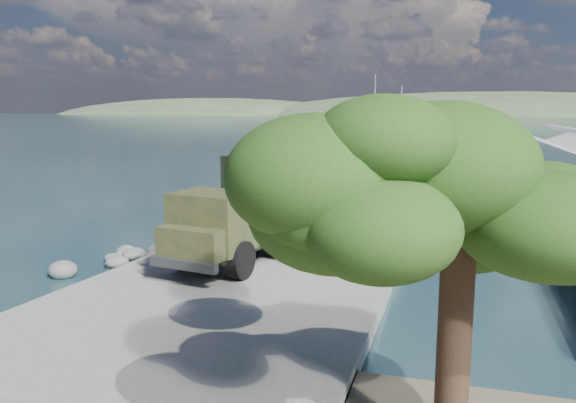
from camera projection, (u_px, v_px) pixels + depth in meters
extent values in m
plane|color=#193B3D|center=(246.00, 288.00, 19.94)|extent=(1400.00, 1400.00, 0.00)
cube|color=slate|center=(235.00, 290.00, 18.95)|extent=(10.00, 18.00, 0.50)
cube|color=#9D9B93|center=(560.00, 200.00, 33.14)|extent=(4.00, 44.00, 0.50)
cube|color=#4E565C|center=(365.00, 190.00, 40.93)|extent=(9.65, 28.92, 2.39)
cube|color=#4E565C|center=(313.00, 165.00, 41.91)|extent=(1.64, 28.62, 1.24)
cube|color=#4E565C|center=(422.00, 168.00, 39.37)|extent=(1.64, 28.62, 1.24)
cube|color=#4E565C|center=(310.00, 219.00, 27.56)|extent=(8.59, 0.70, 2.48)
cube|color=#4E565C|center=(386.00, 146.00, 49.42)|extent=(5.86, 4.03, 2.86)
cube|color=#26282A|center=(387.00, 128.00, 49.15)|extent=(4.88, 3.23, 0.38)
cylinder|color=#9C9FA2|center=(375.00, 102.00, 49.16)|extent=(0.15, 0.15, 4.77)
cylinder|color=#9C9FA2|center=(401.00, 108.00, 48.51)|extent=(0.15, 0.15, 3.82)
cylinder|color=black|center=(184.00, 252.00, 20.34)|extent=(0.68, 1.40, 1.34)
cylinder|color=black|center=(240.00, 260.00, 19.30)|extent=(0.68, 1.40, 1.34)
cylinder|color=black|center=(235.00, 233.00, 23.44)|extent=(0.68, 1.40, 1.34)
cylinder|color=black|center=(286.00, 239.00, 22.40)|extent=(0.68, 1.40, 1.34)
cylinder|color=black|center=(259.00, 224.00, 25.26)|extent=(0.68, 1.40, 1.34)
cylinder|color=black|center=(307.00, 229.00, 24.23)|extent=(0.68, 1.40, 1.34)
cube|color=black|center=(252.00, 235.00, 22.35)|extent=(3.55, 8.10, 0.26)
cube|color=#24331C|center=(212.00, 221.00, 19.71)|extent=(2.89, 2.46, 2.06)
cube|color=#24331C|center=(192.00, 243.00, 18.70)|extent=(2.49, 1.31, 1.03)
cube|color=#24331C|center=(269.00, 220.00, 23.57)|extent=(3.34, 5.11, 0.36)
cube|color=black|center=(271.00, 184.00, 23.50)|extent=(3.10, 4.28, 2.58)
cube|color=#26282A|center=(183.00, 265.00, 18.34)|extent=(2.58, 0.69, 0.31)
imported|color=#24331C|center=(225.00, 245.00, 20.60)|extent=(0.72, 0.55, 1.75)
cylinder|color=black|center=(454.00, 346.00, 9.00)|extent=(0.54, 0.54, 5.26)
ellipsoid|color=#1C3F11|center=(462.00, 190.00, 8.59)|extent=(5.08, 4.72, 2.18)
ellipsoid|color=#1C3F11|center=(311.00, 167.00, 12.03)|extent=(2.54, 2.54, 1.45)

